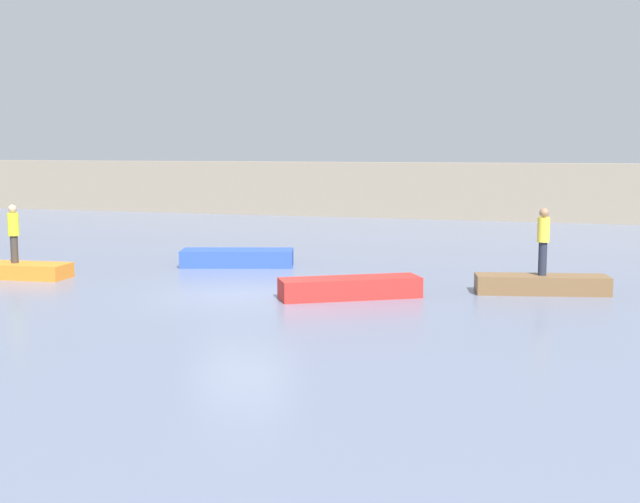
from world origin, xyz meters
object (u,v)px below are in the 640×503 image
(rowboat_red, at_px, (350,288))
(person_yellow_shirt, at_px, (543,238))
(person_hiviz_shirt, at_px, (13,230))
(rowboat_orange, at_px, (15,270))
(rowboat_brown, at_px, (542,284))
(rowboat_blue, at_px, (237,258))

(rowboat_red, relative_size, person_yellow_shirt, 2.04)
(person_hiviz_shirt, bearing_deg, rowboat_orange, -90.00)
(rowboat_brown, bearing_deg, person_hiviz_shirt, 174.40)
(person_hiviz_shirt, bearing_deg, rowboat_blue, 37.79)
(rowboat_red, distance_m, person_hiviz_shirt, 10.45)
(person_hiviz_shirt, relative_size, person_yellow_shirt, 0.98)
(rowboat_orange, distance_m, person_hiviz_shirt, 1.19)
(person_yellow_shirt, bearing_deg, person_hiviz_shirt, -172.78)
(rowboat_brown, distance_m, person_hiviz_shirt, 15.23)
(person_hiviz_shirt, xyz_separation_m, person_yellow_shirt, (15.06, 1.91, 0.08))
(rowboat_blue, bearing_deg, person_hiviz_shirt, -159.09)
(rowboat_blue, height_order, person_yellow_shirt, person_yellow_shirt)
(rowboat_blue, distance_m, rowboat_brown, 9.95)
(rowboat_blue, height_order, rowboat_brown, rowboat_blue)
(rowboat_orange, relative_size, rowboat_blue, 0.90)
(rowboat_red, distance_m, person_yellow_shirt, 5.28)
(rowboat_red, height_order, rowboat_brown, rowboat_red)
(rowboat_orange, xyz_separation_m, person_hiviz_shirt, (0.00, 0.00, 1.19))
(rowboat_orange, height_order, rowboat_red, rowboat_red)
(person_hiviz_shirt, distance_m, person_yellow_shirt, 15.18)
(rowboat_blue, xyz_separation_m, person_yellow_shirt, (9.69, -2.26, 1.21))
(rowboat_orange, distance_m, rowboat_red, 10.39)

